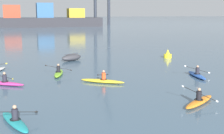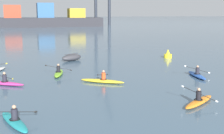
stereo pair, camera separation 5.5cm
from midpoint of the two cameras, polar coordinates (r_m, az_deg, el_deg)
The scene contains 9 objects.
container_barge at distance 118.56m, azimuth -11.98°, elevation 8.39°, with size 41.02×8.88×8.56m.
capsized_dinghy at distance 34.41m, azimuth -7.22°, elevation 1.71°, with size 2.77×2.37×0.76m.
channel_buoy at distance 36.77m, azimuth 10.05°, elevation 2.16°, with size 0.90×0.90×1.00m.
kayak_orange at distance 18.76m, azimuth 15.44°, elevation -5.90°, with size 3.11×2.48×0.96m.
kayak_magenta at distance 23.99m, azimuth -18.81°, elevation -2.68°, with size 3.12×2.46×1.05m.
kayak_teal at distance 15.58m, azimuth -17.06°, elevation -9.21°, with size 2.17×3.42×0.95m.
kayak_lime at distance 26.76m, azimuth -9.50°, elevation -1.04°, with size 2.21×3.45×0.95m.
kayak_yellow at distance 23.44m, azimuth -1.67°, elevation -2.44°, with size 3.12×2.45×0.95m.
kayak_blue at distance 26.50m, azimuth 15.06°, elevation -1.35°, with size 2.19×3.45×0.98m.
Camera 2 is at (-9.74, -7.05, 5.12)m, focal length 50.90 mm.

